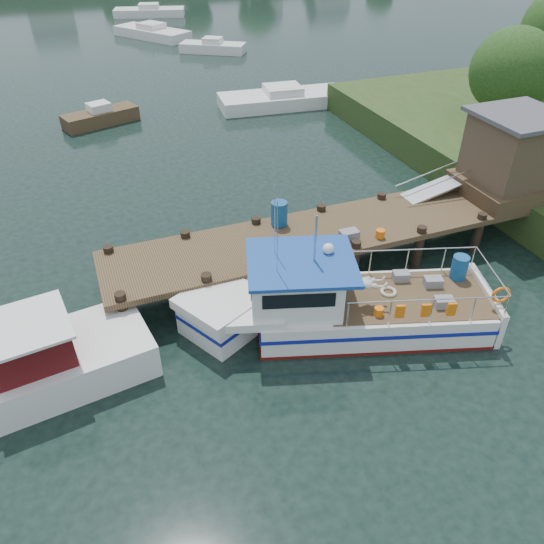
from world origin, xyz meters
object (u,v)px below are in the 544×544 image
object	(u,v)px
moored_far	(149,12)
moored_c	(283,99)
dock	(452,184)
moored_d	(152,32)
moored_b	(213,47)
lobster_boat	(333,304)
moored_rowboat	(100,116)

from	to	relation	value
moored_far	moored_c	distance (m)	32.42
dock	moored_d	bearing A→B (deg)	95.43
moored_far	moored_d	distance (m)	10.62
moored_far	moored_b	bearing A→B (deg)	-83.44
lobster_boat	moored_far	bearing A→B (deg)	102.82
lobster_boat	moored_rowboat	bearing A→B (deg)	119.84
dock	moored_d	world-z (taller)	dock
dock	moored_rowboat	size ratio (longest dim) A/B	3.79
moored_rowboat	moored_far	distance (m)	32.72
moored_far	moored_d	bearing A→B (deg)	-98.88
moored_far	moored_b	xyz separation A→B (m)	(1.88, -17.73, -0.03)
moored_rowboat	moored_b	distance (m)	17.39
dock	moored_rowboat	world-z (taller)	dock
moored_c	moored_far	bearing A→B (deg)	109.61
dock	moored_c	size ratio (longest dim) A/B	2.08
moored_rowboat	moored_d	world-z (taller)	moored_d
dock	moored_b	bearing A→B (deg)	90.05
lobster_boat	moored_b	world-z (taller)	lobster_boat
moored_rowboat	moored_b	bearing A→B (deg)	64.67
dock	moored_c	distance (m)	16.49
lobster_boat	moored_rowboat	distance (m)	20.78
lobster_boat	moored_b	bearing A→B (deg)	97.30
lobster_boat	moored_c	distance (m)	20.51
moored_d	moored_b	bearing A→B (deg)	-67.16
moored_b	moored_rowboat	bearing A→B (deg)	-130.17
lobster_boat	moored_rowboat	size ratio (longest dim) A/B	2.15
dock	moored_far	size ratio (longest dim) A/B	2.15
moored_rowboat	dock	bearing A→B (deg)	-46.19
moored_d	moored_rowboat	bearing A→B (deg)	-111.94
moored_rowboat	moored_c	distance (m)	10.84
moored_b	moored_c	xyz separation A→B (m)	(0.22, -14.62, 0.02)
lobster_boat	moored_far	size ratio (longest dim) A/B	1.22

